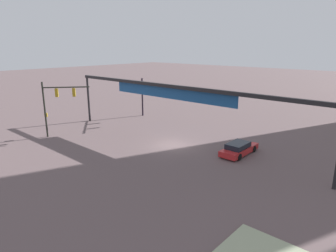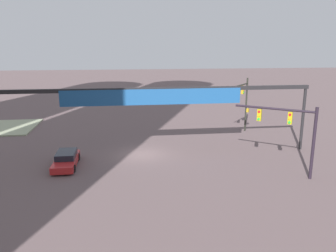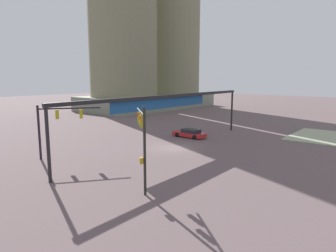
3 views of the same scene
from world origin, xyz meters
name	(u,v)px [view 1 (image 1 of 3)]	position (x,y,z in m)	size (l,w,h in m)	color
ground_plane	(171,145)	(0.00, 0.00, 0.00)	(232.89, 232.89, 0.00)	#614E50
traffic_signal_near_corner	(55,100)	(-11.88, -6.33, 4.24)	(3.72, 4.03, 6.35)	black
traffic_signal_opposite_side	(144,91)	(-11.09, 6.66, 3.94)	(5.08, 3.91, 5.60)	black
overhead_sign_gantry	(173,92)	(-0.25, 0.46, 5.55)	(31.50, 0.43, 6.36)	black
sedan_car_approaching	(239,149)	(6.68, 2.28, 0.58)	(1.87, 4.75, 1.21)	red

